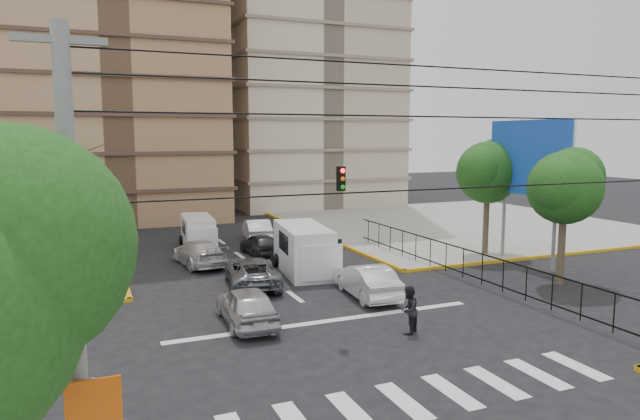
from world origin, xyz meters
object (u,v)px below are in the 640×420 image
traffic_light_nw (109,232)px  pedestrian_crosswalk (409,310)px  van_right_lane (305,251)px  van_left_lane (199,233)px  car_white_front_right (367,280)px  car_silver_front_left (247,305)px

traffic_light_nw → pedestrian_crosswalk: size_ratio=2.42×
van_right_lane → van_left_lane: 10.06m
traffic_light_nw → car_white_front_right: 11.83m
traffic_light_nw → pedestrian_crosswalk: 13.70m
traffic_light_nw → van_right_lane: bearing=7.0°
traffic_light_nw → car_silver_front_left: traffic_light_nw is taller
car_silver_front_left → car_white_front_right: (6.13, 1.63, 0.00)m
van_left_lane → car_white_front_right: bearing=-67.2°
van_right_lane → car_silver_front_left: size_ratio=1.32×
traffic_light_nw → car_white_front_right: bearing=-20.6°
van_left_lane → car_silver_front_left: size_ratio=1.05×
car_white_front_right → pedestrian_crosswalk: 5.08m
van_left_lane → car_white_front_right: van_left_lane is taller
van_right_lane → car_white_front_right: size_ratio=1.27×
van_right_lane → pedestrian_crosswalk: van_right_lane is taller
car_silver_front_left → pedestrian_crosswalk: pedestrian_crosswalk is taller
van_right_lane → pedestrian_crosswalk: (0.15, -10.30, -0.33)m
traffic_light_nw → car_silver_front_left: 7.77m
traffic_light_nw → pedestrian_crosswalk: bearing=-42.2°
van_left_lane → car_silver_front_left: 16.21m
van_right_lane → car_white_front_right: van_right_lane is taller
pedestrian_crosswalk → car_silver_front_left: bearing=-71.2°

